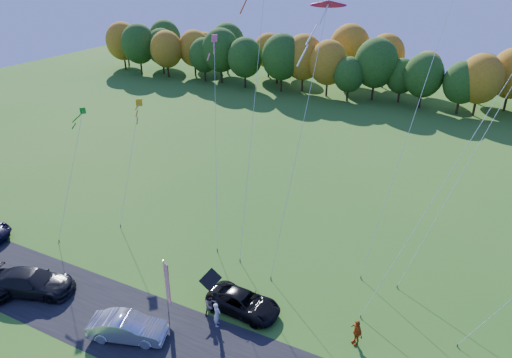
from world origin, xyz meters
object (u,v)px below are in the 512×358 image
at_px(black_suv, 244,302).
at_px(silver_sedan, 128,327).
at_px(feather_flag, 167,282).
at_px(person_east, 356,332).

distance_m(black_suv, silver_sedan, 7.48).
xyz_separation_m(black_suv, feather_flag, (-4.26, -2.42, 1.86)).
height_order(black_suv, silver_sedan, silver_sedan).
relative_size(black_suv, silver_sedan, 1.05).
bearing_deg(black_suv, person_east, -81.97).
distance_m(person_east, feather_flag, 12.21).
distance_m(silver_sedan, feather_flag, 3.53).
distance_m(black_suv, feather_flag, 5.24).
height_order(black_suv, person_east, person_east).
height_order(silver_sedan, feather_flag, feather_flag).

